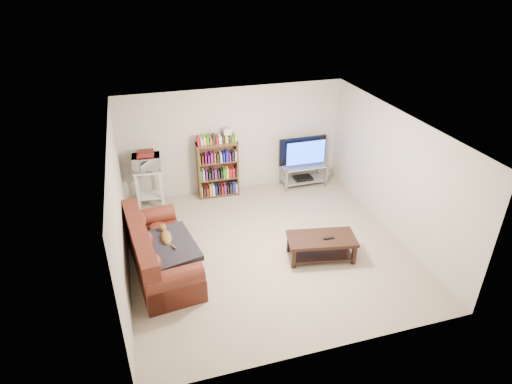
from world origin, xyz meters
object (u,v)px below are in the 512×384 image
object	(u,v)px
tv_stand	(303,172)
bookshelf	(218,169)
sofa	(158,255)
coffee_table	(321,243)

from	to	relation	value
tv_stand	bookshelf	size ratio (longest dim) A/B	0.81
sofa	bookshelf	bearing A→B (deg)	49.90
coffee_table	bookshelf	distance (m)	3.10
tv_stand	bookshelf	distance (m)	2.05
sofa	coffee_table	size ratio (longest dim) A/B	1.75
bookshelf	tv_stand	bearing A→B (deg)	-1.11
sofa	bookshelf	world-z (taller)	bookshelf
coffee_table	sofa	bearing A→B (deg)	-178.38
sofa	tv_stand	xyz separation A→B (m)	(3.58, 2.27, 0.03)
coffee_table	bookshelf	size ratio (longest dim) A/B	0.99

